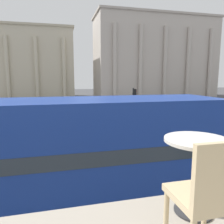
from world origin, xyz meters
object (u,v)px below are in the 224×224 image
(plaza_building_right, at_px, (155,58))
(pedestrian_olive, at_px, (116,114))
(plaza_building_left, at_px, (25,63))
(double_decker_bus, at_px, (55,158))
(pedestrian_blue, at_px, (199,134))
(traffic_light_mid, at_px, (134,103))
(cafe_dining_table, at_px, (196,159))
(cafe_chair_0, at_px, (208,195))
(pedestrian_white, at_px, (20,110))

(plaza_building_right, height_order, pedestrian_olive, plaza_building_right)
(plaza_building_left, relative_size, pedestrian_olive, 15.09)
(double_decker_bus, height_order, pedestrian_blue, double_decker_bus)
(traffic_light_mid, bearing_deg, cafe_dining_table, -107.55)
(cafe_chair_0, distance_m, pedestrian_olive, 23.17)
(double_decker_bus, xyz_separation_m, pedestrian_olive, (6.39, 16.61, -1.45))
(double_decker_bus, xyz_separation_m, traffic_light_mid, (6.92, 12.22, 0.25))
(cafe_dining_table, bearing_deg, pedestrian_white, 102.51)
(plaza_building_right, height_order, traffic_light_mid, plaza_building_right)
(plaza_building_right, xyz_separation_m, traffic_light_mid, (-18.34, -36.07, -7.70))
(traffic_light_mid, xyz_separation_m, pedestrian_blue, (2.63, -6.24, -1.54))
(pedestrian_blue, bearing_deg, double_decker_bus, 70.16)
(plaza_building_left, height_order, plaza_building_right, plaza_building_right)
(double_decker_bus, relative_size, pedestrian_blue, 5.99)
(pedestrian_white, bearing_deg, plaza_building_left, -118.82)
(pedestrian_olive, bearing_deg, pedestrian_blue, -64.98)
(double_decker_bus, bearing_deg, traffic_light_mid, 66.13)
(pedestrian_blue, distance_m, pedestrian_white, 21.24)
(pedestrian_olive, xyz_separation_m, pedestrian_blue, (3.16, -10.63, 0.16))
(cafe_dining_table, relative_size, traffic_light_mid, 0.18)
(pedestrian_olive, bearing_deg, plaza_building_right, 67.69)
(plaza_building_left, bearing_deg, cafe_dining_table, -80.99)
(traffic_light_mid, relative_size, pedestrian_olive, 2.52)
(plaza_building_left, bearing_deg, pedestrian_olive, -68.62)
(plaza_building_left, bearing_deg, pedestrian_blue, -69.69)
(cafe_chair_0, bearing_deg, pedestrian_olive, 75.45)
(plaza_building_left, height_order, pedestrian_olive, plaza_building_left)
(cafe_dining_table, xyz_separation_m, plaza_building_right, (23.84, 53.48, 6.19))
(cafe_dining_table, height_order, pedestrian_white, cafe_dining_table)
(cafe_chair_0, height_order, traffic_light_mid, cafe_chair_0)
(cafe_dining_table, relative_size, plaza_building_right, 0.02)
(plaza_building_left, xyz_separation_m, pedestrian_blue, (17.33, -46.82, -7.57))
(cafe_chair_0, relative_size, plaza_building_left, 0.04)
(traffic_light_mid, bearing_deg, pedestrian_white, 140.10)
(pedestrian_olive, bearing_deg, traffic_light_mid, -74.68)
(double_decker_bus, distance_m, pedestrian_white, 22.35)
(cafe_dining_table, height_order, plaza_building_left, plaza_building_left)
(pedestrian_white, bearing_deg, pedestrian_blue, 97.00)
(plaza_building_left, relative_size, pedestrian_blue, 13.12)
(plaza_building_right, xyz_separation_m, pedestrian_olive, (-18.87, -31.69, -9.40))
(plaza_building_right, relative_size, traffic_light_mid, 7.95)
(cafe_dining_table, xyz_separation_m, plaza_building_left, (-9.19, 57.99, 4.51))
(cafe_dining_table, bearing_deg, pedestrian_blue, 53.91)
(cafe_dining_table, bearing_deg, plaza_building_right, 65.97)
(pedestrian_olive, bearing_deg, plaza_building_left, 119.84)
(plaza_building_left, xyz_separation_m, plaza_building_right, (33.03, -4.51, 1.68))
(traffic_light_mid, distance_m, pedestrian_white, 15.08)
(cafe_chair_0, distance_m, pedestrian_blue, 14.74)
(cafe_chair_0, height_order, pedestrian_white, cafe_chair_0)
(pedestrian_blue, bearing_deg, pedestrian_olive, -35.33)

